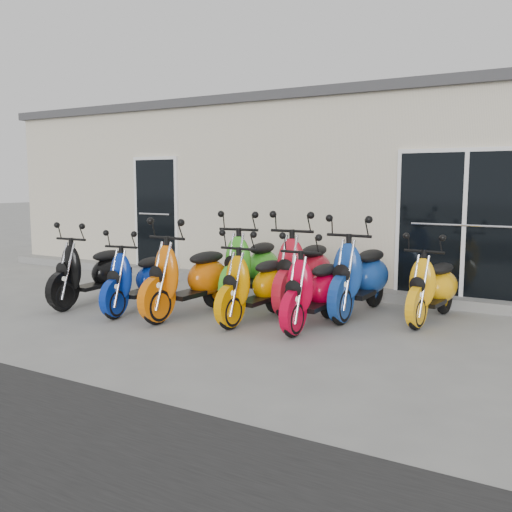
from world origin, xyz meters
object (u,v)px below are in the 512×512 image
(scooter_front_orange_a, at_px, (188,266))
(scooter_back_yellow, at_px, (433,277))
(scooter_back_green, at_px, (251,256))
(scooter_front_red, at_px, (314,279))
(scooter_front_black, at_px, (91,263))
(scooter_front_blue, at_px, (138,270))
(scooter_back_blue, at_px, (360,265))
(scooter_front_orange_b, at_px, (255,275))
(scooter_back_red, at_px, (304,259))

(scooter_front_orange_a, relative_size, scooter_back_yellow, 1.15)
(scooter_back_yellow, bearing_deg, scooter_back_green, -171.04)
(scooter_back_yellow, bearing_deg, scooter_front_red, -133.32)
(scooter_front_black, xyz_separation_m, scooter_front_blue, (0.91, -0.00, -0.04))
(scooter_front_blue, xyz_separation_m, scooter_back_blue, (2.79, 1.35, 0.11))
(scooter_front_orange_b, xyz_separation_m, scooter_front_red, (0.81, 0.08, -0.00))
(scooter_back_green, bearing_deg, scooter_front_orange_b, -62.83)
(scooter_front_orange_b, distance_m, scooter_back_yellow, 2.32)
(scooter_back_blue, bearing_deg, scooter_front_red, -106.03)
(scooter_back_red, bearing_deg, scooter_back_yellow, 1.31)
(scooter_back_red, bearing_deg, scooter_back_blue, -2.56)
(scooter_front_orange_a, height_order, scooter_back_red, scooter_back_red)
(scooter_front_blue, relative_size, scooter_back_blue, 0.84)
(scooter_front_blue, relative_size, scooter_back_yellow, 0.99)
(scooter_front_blue, xyz_separation_m, scooter_back_green, (1.06, 1.35, 0.12))
(scooter_front_black, xyz_separation_m, scooter_front_orange_b, (2.63, 0.36, -0.01))
(scooter_front_orange_b, bearing_deg, scooter_front_blue, -165.56)
(scooter_front_blue, distance_m, scooter_front_orange_a, 0.80)
(scooter_front_blue, bearing_deg, scooter_front_orange_b, 4.73)
(scooter_back_blue, height_order, scooter_back_yellow, scooter_back_blue)
(scooter_front_black, height_order, scooter_front_orange_a, scooter_front_orange_a)
(scooter_front_blue, height_order, scooter_back_green, scooter_back_green)
(scooter_front_blue, relative_size, scooter_front_red, 0.96)
(scooter_front_orange_a, xyz_separation_m, scooter_back_red, (1.17, 1.17, 0.04))
(scooter_front_red, bearing_deg, scooter_front_orange_b, -175.16)
(scooter_front_black, relative_size, scooter_back_red, 0.87)
(scooter_front_red, xyz_separation_m, scooter_back_red, (-0.57, 0.89, 0.10))
(scooter_front_black, xyz_separation_m, scooter_back_green, (1.98, 1.34, 0.08))
(scooter_front_orange_b, relative_size, scooter_back_blue, 0.88)
(scooter_front_blue, height_order, scooter_front_red, scooter_front_red)
(scooter_back_red, xyz_separation_m, scooter_back_yellow, (1.79, 0.17, -0.12))
(scooter_back_green, distance_m, scooter_back_red, 0.89)
(scooter_back_yellow, bearing_deg, scooter_front_blue, -152.44)
(scooter_front_black, distance_m, scooter_front_orange_b, 2.65)
(scooter_front_blue, distance_m, scooter_back_green, 1.72)
(scooter_back_green, distance_m, scooter_back_blue, 1.73)
(scooter_front_blue, height_order, scooter_front_orange_a, scooter_front_orange_a)
(scooter_back_green, height_order, scooter_back_blue, scooter_back_green)
(scooter_front_blue, xyz_separation_m, scooter_front_orange_b, (1.71, 0.36, 0.02))
(scooter_front_red, distance_m, scooter_back_blue, 0.96)
(scooter_front_blue, xyz_separation_m, scooter_front_orange_a, (0.78, 0.16, 0.09))
(scooter_front_black, height_order, scooter_back_green, scooter_back_green)
(scooter_back_green, relative_size, scooter_back_red, 0.98)
(scooter_back_blue, distance_m, scooter_back_yellow, 0.96)
(scooter_front_orange_b, bearing_deg, scooter_back_blue, 44.95)
(scooter_front_red, bearing_deg, scooter_back_green, 147.42)
(scooter_front_blue, height_order, scooter_back_red, scooter_back_red)
(scooter_front_orange_b, bearing_deg, scooter_back_red, 78.61)
(scooter_front_orange_a, relative_size, scooter_back_green, 0.97)
(scooter_back_green, bearing_deg, scooter_back_yellow, -2.90)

